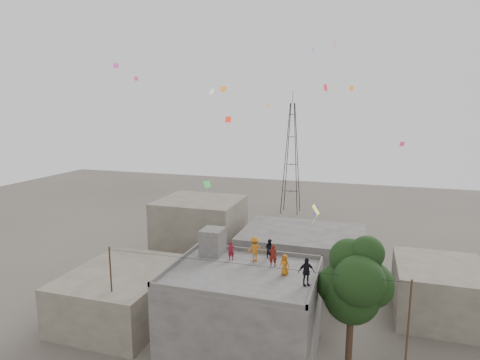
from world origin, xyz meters
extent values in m
plane|color=#4A443C|center=(0.00, 0.00, 0.00)|extent=(140.00, 140.00, 0.00)
cube|color=#4A4745|center=(0.00, 0.00, 3.00)|extent=(10.00, 8.00, 6.00)
cube|color=#565451|center=(0.00, 0.00, 6.05)|extent=(10.00, 8.00, 0.10)
cube|color=#4A4745|center=(0.00, 3.92, 6.25)|extent=(10.00, 0.15, 0.30)
cube|color=#4A4745|center=(0.00, -3.92, 6.25)|extent=(10.00, 0.15, 0.30)
cube|color=#4A4745|center=(4.92, 0.00, 6.25)|extent=(0.15, 8.00, 0.30)
cube|color=#4A4745|center=(-4.92, 0.00, 6.25)|extent=(0.15, 8.00, 0.30)
cube|color=#4A4745|center=(-3.20, 2.60, 7.10)|extent=(1.60, 1.80, 2.00)
cube|color=#5E574A|center=(-11.00, 2.00, 2.00)|extent=(8.00, 10.00, 4.00)
cube|color=#4A4745|center=(2.00, 14.00, 2.50)|extent=(12.00, 9.00, 5.00)
cube|color=#5E574A|center=(-10.00, 16.00, 3.50)|extent=(9.00, 8.00, 7.00)
cube|color=#5E574A|center=(14.00, 10.00, 2.20)|extent=(7.00, 8.00, 4.40)
cylinder|color=black|center=(7.20, 0.50, 2.00)|extent=(0.44, 0.44, 4.00)
cylinder|color=black|center=(7.35, 0.60, 3.60)|extent=(0.64, 0.91, 2.14)
sphere|color=black|center=(7.20, 0.50, 5.20)|extent=(3.60, 3.60, 3.60)
sphere|color=black|center=(8.30, 0.80, 6.00)|extent=(3.00, 3.00, 3.00)
sphere|color=black|center=(6.30, 1.00, 5.60)|extent=(2.80, 2.80, 2.80)
sphere|color=black|center=(7.60, -0.30, 6.60)|extent=(3.20, 3.20, 3.20)
sphere|color=black|center=(6.90, 1.40, 7.40)|extent=(2.60, 2.60, 2.60)
sphere|color=black|center=(8.00, 1.10, 8.00)|extent=(2.20, 2.20, 2.20)
cylinder|color=black|center=(-9.50, -1.50, 3.70)|extent=(0.12, 0.12, 7.40)
cylinder|color=black|center=(10.50, -1.00, 3.70)|extent=(0.12, 0.12, 7.40)
cylinder|color=black|center=(0.50, -1.25, 7.20)|extent=(20.00, 0.52, 0.02)
cylinder|color=black|center=(-4.85, 39.15, 9.00)|extent=(1.27, 1.27, 18.01)
cylinder|color=black|center=(-3.15, 39.15, 9.00)|extent=(1.27, 1.27, 18.01)
cylinder|color=black|center=(-3.15, 40.85, 9.00)|extent=(1.27, 1.27, 18.01)
cylinder|color=black|center=(-4.85, 40.85, 9.00)|extent=(1.27, 1.27, 18.01)
cube|color=black|center=(-4.00, 40.00, 3.60)|extent=(2.36, 0.08, 0.08)
cube|color=black|center=(-4.00, 40.00, 3.60)|extent=(0.08, 2.36, 0.08)
cube|color=black|center=(-4.00, 40.00, 8.10)|extent=(1.81, 0.08, 0.08)
cube|color=black|center=(-4.00, 40.00, 8.10)|extent=(0.08, 1.81, 0.08)
cube|color=black|center=(-4.00, 40.00, 12.60)|extent=(1.26, 0.08, 0.08)
cube|color=black|center=(-4.00, 40.00, 12.60)|extent=(0.08, 1.26, 0.08)
cube|color=black|center=(-4.00, 40.00, 16.20)|extent=(0.82, 0.08, 0.08)
cube|color=black|center=(-4.00, 40.00, 16.20)|extent=(0.08, 0.82, 0.08)
cylinder|color=black|center=(-4.00, 40.00, 19.00)|extent=(0.08, 0.08, 2.00)
imported|color=maroon|center=(1.71, 1.67, 6.90)|extent=(0.65, 0.49, 1.60)
imported|color=#B76314|center=(2.80, 0.42, 6.82)|extent=(0.79, 0.61, 1.44)
imported|color=black|center=(1.11, 3.13, 6.83)|extent=(0.87, 0.80, 1.46)
imported|color=black|center=(4.40, -0.77, 7.00)|extent=(1.14, 0.91, 1.81)
imported|color=#BF6815|center=(0.21, 2.22, 7.02)|extent=(1.36, 1.26, 1.84)
imported|color=maroon|center=(-1.48, 1.93, 6.79)|extent=(0.60, 0.54, 1.37)
plane|color=#FF301A|center=(-3.83, 8.13, 16.18)|extent=(0.52, 0.17, 0.49)
plane|color=red|center=(4.25, 8.44, 18.74)|extent=(0.37, 0.51, 0.51)
plane|color=yellow|center=(-1.31, 11.86, 17.39)|extent=(0.44, 0.40, 0.29)
plane|color=#2327CB|center=(4.65, 1.30, 10.50)|extent=(0.26, 0.56, 0.52)
plane|color=white|center=(-6.07, 10.10, 18.62)|extent=(0.53, 0.45, 0.43)
plane|color=orange|center=(5.94, 16.11, 19.02)|extent=(0.35, 0.33, 0.43)
plane|color=green|center=(-2.88, 0.88, 11.89)|extent=(0.49, 0.56, 0.42)
plane|color=#D4314D|center=(10.41, 11.07, 14.20)|extent=(0.44, 0.33, 0.39)
plane|color=orange|center=(-1.70, 1.08, 18.38)|extent=(0.42, 0.22, 0.36)
plane|color=#447FCE|center=(1.95, 18.02, 22.97)|extent=(0.28, 0.37, 0.37)
plane|color=#E247AE|center=(-11.30, 3.13, 20.38)|extent=(0.40, 0.32, 0.36)
plane|color=#D9F636|center=(4.85, -0.54, 10.99)|extent=(0.41, 0.68, 0.55)
plane|color=#D04D17|center=(4.39, 13.80, 23.00)|extent=(0.09, 0.39, 0.38)
plane|color=#E54882|center=(-11.33, 6.01, 19.59)|extent=(0.38, 0.22, 0.33)
camera|label=1|loc=(7.59, -24.63, 17.08)|focal=30.00mm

